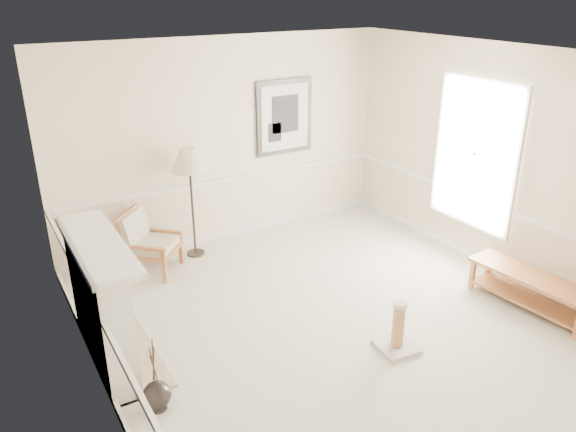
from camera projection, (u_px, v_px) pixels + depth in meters
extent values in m
plane|color=silver|center=(333.00, 322.00, 6.33)|extent=(5.50, 5.50, 0.00)
cube|color=beige|center=(225.00, 142.00, 7.95)|extent=(5.00, 0.04, 2.90)
cube|color=beige|center=(88.00, 259.00, 4.59)|extent=(0.04, 5.50, 2.90)
cube|color=beige|center=(503.00, 165.00, 6.94)|extent=(0.04, 5.50, 2.90)
cube|color=white|center=(343.00, 57.00, 5.20)|extent=(5.00, 5.50, 0.04)
cube|color=white|center=(230.00, 232.00, 8.47)|extent=(4.95, 0.04, 0.10)
cube|color=white|center=(228.00, 179.00, 8.14)|extent=(4.95, 0.04, 0.05)
cube|color=white|center=(476.00, 154.00, 7.22)|extent=(0.03, 1.20, 1.80)
cube|color=white|center=(476.00, 154.00, 7.21)|extent=(0.05, 1.34, 1.94)
cube|color=black|center=(284.00, 117.00, 8.27)|extent=(0.92, 0.04, 1.10)
cube|color=white|center=(285.00, 117.00, 8.25)|extent=(0.78, 0.01, 0.96)
cube|color=black|center=(285.00, 114.00, 8.23)|extent=(0.45, 0.01, 0.55)
cube|color=white|center=(101.00, 307.00, 5.45)|extent=(0.28, 1.50, 1.25)
cube|color=white|center=(97.00, 245.00, 5.22)|extent=(0.46, 1.64, 0.06)
cube|color=#C6B28E|center=(117.00, 310.00, 5.55)|extent=(0.02, 1.05, 0.95)
cube|color=black|center=(119.00, 320.00, 5.60)|extent=(0.02, 0.62, 0.58)
cube|color=gold|center=(123.00, 342.00, 5.71)|extent=(0.01, 0.66, 0.05)
cube|color=#C6B28E|center=(124.00, 354.00, 5.76)|extent=(0.60, 1.50, 0.03)
sphere|color=black|center=(157.00, 395.00, 4.99)|extent=(0.26, 0.26, 0.26)
cylinder|color=black|center=(158.00, 405.00, 5.04)|extent=(0.17, 0.17, 0.07)
cylinder|color=black|center=(154.00, 364.00, 4.86)|extent=(0.03, 0.11, 0.41)
cylinder|color=black|center=(154.00, 367.00, 4.88)|extent=(0.03, 0.14, 0.33)
cylinder|color=black|center=(153.00, 361.00, 4.85)|extent=(0.02, 0.06, 0.48)
cube|color=#A96E36|center=(165.00, 270.00, 7.11)|extent=(0.07, 0.07, 0.33)
cube|color=#A96E36|center=(126.00, 266.00, 7.21)|extent=(0.07, 0.07, 0.33)
cube|color=#A96E36|center=(181.00, 252.00, 7.59)|extent=(0.07, 0.07, 0.33)
cube|color=#A96E36|center=(144.00, 248.00, 7.70)|extent=(0.07, 0.07, 0.33)
cube|color=#A96E36|center=(153.00, 249.00, 7.35)|extent=(0.86, 0.86, 0.04)
cube|color=#A96E36|center=(131.00, 229.00, 7.30)|extent=(0.52, 0.54, 0.48)
cube|color=#A96E36|center=(143.00, 248.00, 7.05)|extent=(0.48, 0.45, 0.04)
cube|color=#A96E36|center=(161.00, 231.00, 7.54)|extent=(0.48, 0.45, 0.04)
cube|color=white|center=(153.00, 244.00, 7.32)|extent=(0.79, 0.79, 0.10)
cube|color=white|center=(135.00, 228.00, 7.28)|extent=(0.51, 0.53, 0.43)
cylinder|color=black|center=(196.00, 253.00, 7.90)|extent=(0.25, 0.25, 0.03)
cylinder|color=black|center=(192.00, 207.00, 7.63)|extent=(0.03, 0.03, 1.39)
cone|color=beige|center=(189.00, 159.00, 7.37)|extent=(0.61, 0.61, 0.30)
cube|color=#A96E36|center=(532.00, 277.00, 6.47)|extent=(0.58, 1.50, 0.04)
cube|color=#A96E36|center=(528.00, 299.00, 6.58)|extent=(0.51, 1.39, 0.03)
cube|color=#A96E36|center=(472.00, 275.00, 6.96)|extent=(0.06, 0.06, 0.38)
cube|color=#A96E36|center=(489.00, 267.00, 7.14)|extent=(0.06, 0.06, 0.38)
cube|color=beige|center=(396.00, 347.00, 5.85)|extent=(0.43, 0.43, 0.05)
cylinder|color=tan|center=(398.00, 326.00, 5.75)|extent=(0.13, 0.13, 0.47)
cylinder|color=beige|center=(400.00, 305.00, 5.66)|extent=(0.15, 0.15, 0.04)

